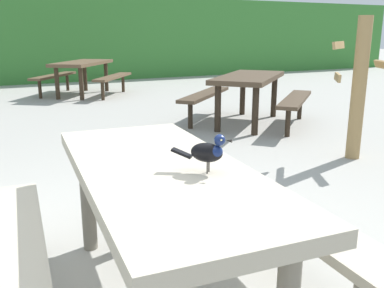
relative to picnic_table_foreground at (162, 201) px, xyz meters
The scene contains 5 objects.
picnic_table_foreground is the anchor object (origin of this frame).
bird_grackle 0.38m from the picnic_table_foreground, 52.85° to the right, with size 0.22×0.22×0.18m.
picnic_table_mid_left 4.57m from the picnic_table_foreground, 50.93° to the left, with size 2.40×2.39×0.74m.
picnic_table_mid_right 7.86m from the picnic_table_foreground, 80.44° to the left, with size 2.37×2.37×0.74m.
stalk_post_right_side 3.26m from the picnic_table_foreground, 27.07° to the left, with size 0.65×0.64×1.53m.
Camera 1 is at (-0.44, -1.99, 1.36)m, focal length 39.74 mm.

